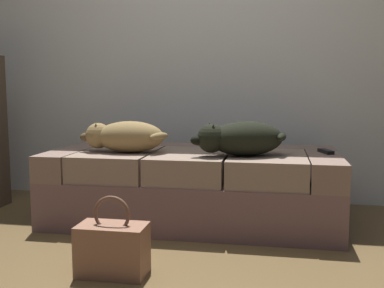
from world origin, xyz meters
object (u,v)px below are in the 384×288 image
handbag (113,249)px  tv_remote (326,151)px  couch (193,186)px  dog_tan (124,137)px  dog_dark (240,138)px

handbag → tv_remote: bearing=43.3°
couch → handbag: (-0.21, -0.94, -0.10)m
dog_tan → tv_remote: 1.26m
tv_remote → handbag: tv_remote is taller
couch → dog_tan: dog_tan is taller
dog_dark → dog_tan: bearing=178.1°
couch → tv_remote: bearing=2.9°
dog_tan → handbag: bearing=-75.8°
dog_dark → handbag: bearing=-124.3°
couch → tv_remote: tv_remote is taller
dog_tan → couch: bearing=19.3°
dog_tan → tv_remote: (1.25, 0.19, -0.09)m
couch → dog_tan: bearing=-160.7°
couch → dog_tan: (-0.42, -0.15, 0.33)m
handbag → couch: bearing=77.3°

